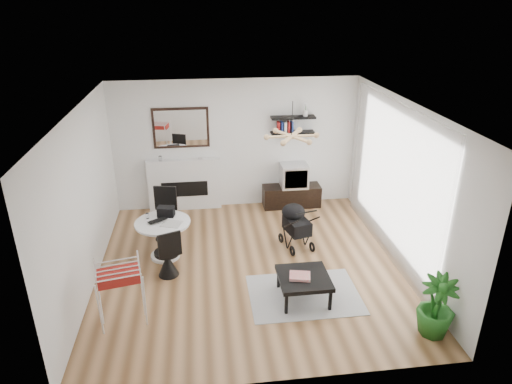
{
  "coord_description": "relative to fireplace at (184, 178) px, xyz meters",
  "views": [
    {
      "loc": [
        -0.73,
        -6.49,
        4.19
      ],
      "look_at": [
        0.15,
        0.4,
        1.18
      ],
      "focal_mm": 32.0,
      "sensor_mm": 36.0,
      "label": 1
    }
  ],
  "objects": [
    {
      "name": "tv_console",
      "position": [
        2.25,
        -0.15,
        -0.46
      ],
      "size": [
        1.22,
        0.43,
        0.46
      ],
      "primitive_type": "cube",
      "color": "black",
      "rests_on": "floor"
    },
    {
      "name": "drying_rack",
      "position": [
        -0.79,
        -3.66,
        -0.2
      ],
      "size": [
        0.72,
        0.69,
        0.92
      ],
      "rotation": [
        0.0,
        0.0,
        0.21
      ],
      "color": "white",
      "rests_on": "floor"
    },
    {
      "name": "black_bag",
      "position": [
        -0.28,
        -1.72,
        0.08
      ],
      "size": [
        0.31,
        0.22,
        0.17
      ],
      "primitive_type": "cube",
      "rotation": [
        0.0,
        0.0,
        -0.2
      ],
      "color": "black",
      "rests_on": "dining_table"
    },
    {
      "name": "wall_back",
      "position": [
        1.1,
        0.08,
        0.66
      ],
      "size": [
        5.0,
        0.0,
        5.0
      ],
      "primitive_type": "plane",
      "rotation": [
        1.57,
        0.0,
        0.0
      ],
      "color": "white",
      "rests_on": "floor"
    },
    {
      "name": "shelf_upper",
      "position": [
        2.25,
        -0.05,
        1.23
      ],
      "size": [
        0.9,
        0.25,
        0.04
      ],
      "primitive_type": "cube",
      "color": "black",
      "rests_on": "wall_back"
    },
    {
      "name": "rug",
      "position": [
        1.82,
        -3.31,
        -0.68
      ],
      "size": [
        1.66,
        1.2,
        0.01
      ],
      "primitive_type": "cube",
      "color": "#9C9C9C",
      "rests_on": "floor"
    },
    {
      "name": "ceiling",
      "position": [
        1.1,
        -2.42,
        2.01
      ],
      "size": [
        5.0,
        5.0,
        0.0
      ],
      "primitive_type": "plane",
      "color": "white",
      "rests_on": "wall_back"
    },
    {
      "name": "wall_right",
      "position": [
        3.6,
        -2.42,
        0.66
      ],
      "size": [
        0.0,
        5.0,
        5.0
      ],
      "primitive_type": "plane",
      "rotation": [
        1.57,
        0.0,
        -1.57
      ],
      "color": "white",
      "rests_on": "floor"
    },
    {
      "name": "dining_table",
      "position": [
        -0.33,
        -1.93,
        -0.23
      ],
      "size": [
        0.93,
        0.93,
        0.68
      ],
      "color": "white",
      "rests_on": "floor"
    },
    {
      "name": "newspaper",
      "position": [
        -0.17,
        -2.04,
        0.0
      ],
      "size": [
        0.39,
        0.35,
        0.01
      ],
      "primitive_type": "cube",
      "rotation": [
        0.0,
        0.0,
        -0.33
      ],
      "color": "silver",
      "rests_on": "dining_table"
    },
    {
      "name": "fireplace",
      "position": [
        0.0,
        0.0,
        0.0
      ],
      "size": [
        1.5,
        0.17,
        2.16
      ],
      "color": "white",
      "rests_on": "floor"
    },
    {
      "name": "chair_near",
      "position": [
        -0.24,
        -2.52,
        -0.42
      ],
      "size": [
        0.45,
        0.46,
        0.85
      ],
      "rotation": [
        0.0,
        0.0,
        3.52
      ],
      "color": "black",
      "rests_on": "floor"
    },
    {
      "name": "laptop",
      "position": [
        -0.39,
        -1.95,
        0.01
      ],
      "size": [
        0.39,
        0.36,
        0.03
      ],
      "primitive_type": "imported",
      "rotation": [
        0.0,
        0.0,
        0.58
      ],
      "color": "black",
      "rests_on": "dining_table"
    },
    {
      "name": "pendant_lamp",
      "position": [
        1.8,
        -2.12,
        1.46
      ],
      "size": [
        0.9,
        0.9,
        0.1
      ],
      "primitive_type": null,
      "color": "tan",
      "rests_on": "ceiling"
    },
    {
      "name": "wall_left",
      "position": [
        -1.4,
        -2.42,
        0.66
      ],
      "size": [
        0.0,
        5.0,
        5.0
      ],
      "primitive_type": "plane",
      "rotation": [
        1.57,
        0.0,
        1.57
      ],
      "color": "white",
      "rests_on": "floor"
    },
    {
      "name": "stroller",
      "position": [
        1.99,
        -1.82,
        -0.32
      ],
      "size": [
        0.58,
        0.76,
        0.86
      ],
      "rotation": [
        0.0,
        0.0,
        0.24
      ],
      "color": "black",
      "rests_on": "floor"
    },
    {
      "name": "drinking_glass",
      "position": [
        -0.59,
        -1.77,
        0.04
      ],
      "size": [
        0.06,
        0.06,
        0.09
      ],
      "primitive_type": "cylinder",
      "color": "white",
      "rests_on": "dining_table"
    },
    {
      "name": "chair_far",
      "position": [
        -0.36,
        -1.25,
        -0.38
      ],
      "size": [
        0.48,
        0.5,
        0.97
      ],
      "rotation": [
        0.0,
        0.0,
        -0.2
      ],
      "color": "black",
      "rests_on": "floor"
    },
    {
      "name": "sheer_curtain",
      "position": [
        3.5,
        -2.22,
        0.66
      ],
      "size": [
        0.04,
        3.6,
        2.6
      ],
      "primitive_type": "cube",
      "color": "white",
      "rests_on": "wall_right"
    },
    {
      "name": "coffee_table",
      "position": [
        1.78,
        -3.4,
        -0.33
      ],
      "size": [
        0.75,
        0.75,
        0.38
      ],
      "rotation": [
        0.0,
        0.0,
        0.0
      ],
      "color": "black",
      "rests_on": "rug"
    },
    {
      "name": "potted_plant",
      "position": [
        3.34,
        -4.36,
        -0.25
      ],
      "size": [
        0.6,
        0.6,
        0.88
      ],
      "primitive_type": "imported",
      "rotation": [
        0.0,
        0.0,
        -0.27
      ],
      "color": "#1E5C1A",
      "rests_on": "floor"
    },
    {
      "name": "magazines",
      "position": [
        1.72,
        -3.42,
        -0.27
      ],
      "size": [
        0.35,
        0.3,
        0.04
      ],
      "primitive_type": "cube",
      "rotation": [
        0.0,
        0.0,
        -0.22
      ],
      "color": "#E13A38",
      "rests_on": "coffee_table"
    },
    {
      "name": "floor",
      "position": [
        1.1,
        -2.42,
        -0.69
      ],
      "size": [
        5.0,
        5.0,
        0.0
      ],
      "primitive_type": "plane",
      "color": "brown",
      "rests_on": "ground"
    },
    {
      "name": "shelf_lower",
      "position": [
        2.25,
        -0.05,
        0.91
      ],
      "size": [
        0.9,
        0.25,
        0.04
      ],
      "primitive_type": "cube",
      "color": "black",
      "rests_on": "wall_back"
    },
    {
      "name": "crt_tv",
      "position": [
        2.29,
        -0.15,
        0.02
      ],
      "size": [
        0.56,
        0.49,
        0.49
      ],
      "color": "silver",
      "rests_on": "tv_console"
    }
  ]
}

